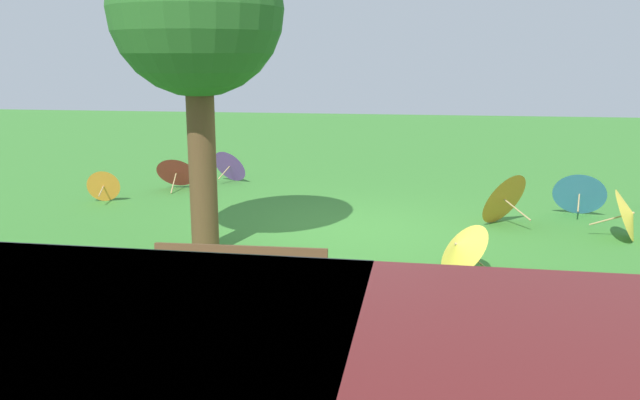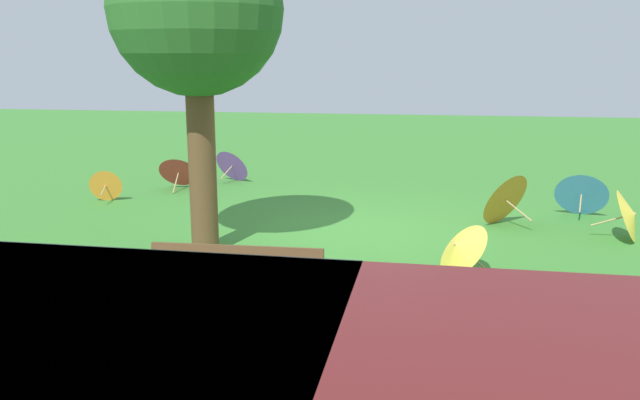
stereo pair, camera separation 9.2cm
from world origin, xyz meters
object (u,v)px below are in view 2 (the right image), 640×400
object	(u,v)px
parasol_yellow_0	(459,248)
parasol_orange_2	(501,196)
parasol_orange_0	(106,185)
parasol_yellow_1	(630,215)
park_bench	(240,287)
parasol_red_2	(179,170)
parasol_purple_0	(234,164)
shade_tree	(196,13)
parasol_blue_2	(582,191)

from	to	relation	value
parasol_yellow_0	parasol_orange_2	size ratio (longest dim) A/B	0.88
parasol_orange_0	parasol_yellow_1	size ratio (longest dim) A/B	0.72
park_bench	parasol_orange_0	size ratio (longest dim) A/B	2.57
parasol_yellow_1	parasol_red_2	distance (m)	8.06
parasol_purple_0	park_bench	bearing A→B (deg)	107.01
parasol_orange_2	parasol_purple_0	bearing A→B (deg)	-28.44
shade_tree	parasol_blue_2	xyz separation A→B (m)	(-5.44, -2.87, -2.69)
park_bench	parasol_orange_0	xyz separation A→B (m)	(4.00, -5.19, -0.17)
parasol_orange_2	parasol_red_2	xyz separation A→B (m)	(5.95, -1.84, -0.07)
parasol_yellow_1	parasol_blue_2	xyz separation A→B (m)	(0.34, -1.45, 0.03)
parasol_purple_0	parasol_yellow_1	xyz separation A→B (m)	(-6.82, 3.43, 0.01)
park_bench	shade_tree	bearing A→B (deg)	-64.11
parasol_yellow_0	parasol_red_2	xyz separation A→B (m)	(5.20, -4.36, 0.04)
parasol_yellow_0	parasol_orange_0	bearing A→B (deg)	-27.09
shade_tree	parasol_blue_2	size ratio (longest dim) A/B	4.47
shade_tree	parasol_orange_0	distance (m)	4.78
parasol_yellow_1	parasol_orange_2	size ratio (longest dim) A/B	0.84
parasol_yellow_0	parasol_yellow_1	bearing A→B (deg)	-142.91
parasol_purple_0	parasol_orange_2	distance (m)	5.82
park_bench	parasol_yellow_0	distance (m)	2.96
park_bench	parasol_orange_0	world-z (taller)	park_bench
parasol_purple_0	parasol_orange_2	bearing A→B (deg)	151.56
parasol_orange_0	parasol_orange_2	xyz separation A→B (m)	(-6.87, 0.61, 0.15)
parasol_orange_0	parasol_orange_2	bearing A→B (deg)	174.95
park_bench	parasol_yellow_1	size ratio (longest dim) A/B	1.86
parasol_orange_0	parasol_purple_0	distance (m)	2.78
park_bench	parasol_orange_2	world-z (taller)	park_bench
parasol_red_2	parasol_purple_0	bearing A→B (deg)	-131.92
parasol_red_2	parasol_blue_2	size ratio (longest dim) A/B	0.86
parasol_yellow_1	parasol_blue_2	size ratio (longest dim) A/B	0.91
shade_tree	parasol_yellow_1	distance (m)	6.55
park_bench	parasol_blue_2	distance (m)	6.84
parasol_red_2	parasol_blue_2	distance (m)	7.39
shade_tree	parasol_blue_2	world-z (taller)	shade_tree
park_bench	parasol_purple_0	xyz separation A→B (m)	(2.25, -7.36, -0.10)
parasol_orange_0	parasol_blue_2	world-z (taller)	parasol_blue_2
parasol_red_2	parasol_blue_2	xyz separation A→B (m)	(-7.32, 1.05, 0.03)
parasol_yellow_1	parasol_blue_2	bearing A→B (deg)	-76.76
shade_tree	parasol_yellow_0	xyz separation A→B (m)	(-3.33, 0.43, -2.76)
parasol_yellow_0	parasol_yellow_1	world-z (taller)	parasol_yellow_1
shade_tree	parasol_yellow_1	size ratio (longest dim) A/B	4.90
park_bench	parasol_yellow_0	bearing A→B (deg)	-135.62
parasol_orange_0	parasol_purple_0	world-z (taller)	parasol_purple_0
parasol_yellow_1	parasol_red_2	world-z (taller)	parasol_yellow_1
shade_tree	parasol_purple_0	bearing A→B (deg)	-77.94
shade_tree	parasol_yellow_0	bearing A→B (deg)	172.58
parasol_red_2	parasol_blue_2	bearing A→B (deg)	171.83
parasol_purple_0	parasol_yellow_1	bearing A→B (deg)	153.29
parasol_red_2	parasol_yellow_1	bearing A→B (deg)	161.93
parasol_blue_2	shade_tree	bearing A→B (deg)	27.84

